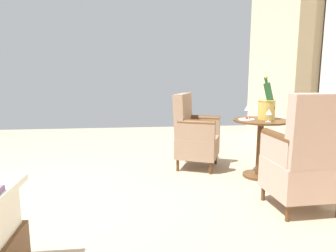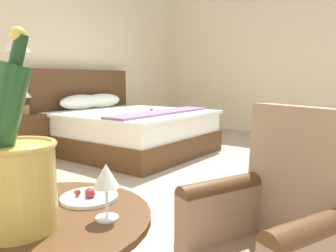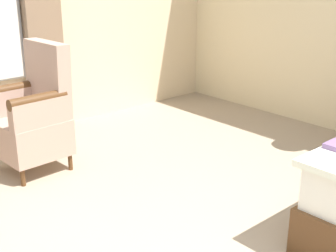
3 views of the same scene
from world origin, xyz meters
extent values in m
plane|color=tan|center=(0.00, 0.00, 0.00)|extent=(8.17, 8.17, 0.00)
cube|color=beige|center=(0.00, 3.14, 1.58)|extent=(6.79, 0.12, 3.15)
cube|color=beige|center=(3.39, 0.00, 1.58)|extent=(0.12, 6.29, 3.15)
cube|color=#51331A|center=(0.53, 1.91, 0.15)|extent=(1.83, 2.00, 0.29)
cube|color=white|center=(0.53, 1.91, 0.42)|extent=(1.78, 1.94, 0.26)
cube|color=white|center=(0.53, 1.85, 0.57)|extent=(1.87, 1.88, 0.04)
cube|color=slate|center=(0.53, 1.36, 0.61)|extent=(1.83, 0.36, 0.03)
cube|color=#51331A|center=(0.53, 2.96, 0.75)|extent=(1.92, 0.08, 0.91)
ellipsoid|color=white|center=(0.31, 2.76, 0.71)|extent=(0.78, 0.25, 0.23)
ellipsoid|color=white|center=(0.75, 2.76, 0.71)|extent=(0.77, 0.25, 0.24)
cylinder|color=#2D6628|center=(0.55, 1.81, 0.60)|extent=(0.20, 0.37, 0.01)
sphere|color=#DB2342|center=(0.65, 1.62, 0.62)|extent=(0.05, 0.05, 0.05)
ellipsoid|color=#33702D|center=(0.55, 1.99, 0.61)|extent=(0.05, 0.04, 0.01)
cube|color=white|center=(0.55, 1.73, 0.61)|extent=(0.10, 0.13, 0.00)
cube|color=#51331A|center=(-0.62, 2.79, 0.29)|extent=(0.46, 0.43, 0.59)
sphere|color=tan|center=(-0.38, 2.79, 0.42)|extent=(0.02, 0.02, 0.02)
cylinder|color=olive|center=(-0.62, 2.79, 0.65)|extent=(0.18, 0.18, 0.13)
cylinder|color=tan|center=(-0.62, 2.79, 0.76)|extent=(0.02, 0.02, 0.10)
cone|color=silver|center=(-0.62, 2.79, 0.91)|extent=(0.25, 0.25, 0.19)
cylinder|color=gold|center=(-0.70, 2.69, 0.01)|extent=(0.28, 0.28, 0.03)
cylinder|color=gold|center=(-0.70, 2.69, 0.71)|extent=(0.03, 0.03, 1.35)
cone|color=silver|center=(-0.70, 2.69, 1.51)|extent=(0.32, 0.32, 0.26)
cylinder|color=#51331A|center=(-2.48, -0.51, 0.66)|extent=(0.62, 0.62, 0.02)
cylinder|color=tan|center=(-2.55, -0.54, 0.78)|extent=(0.19, 0.19, 0.22)
torus|color=tan|center=(-2.55, -0.54, 0.89)|extent=(0.20, 0.20, 0.02)
cylinder|color=white|center=(-2.55, -0.54, 0.87)|extent=(0.17, 0.17, 0.03)
cylinder|color=#1E4723|center=(-2.56, -0.52, 0.94)|extent=(0.13, 0.13, 0.32)
cylinder|color=#193D1E|center=(-2.53, -0.56, 1.12)|extent=(0.05, 0.04, 0.08)
sphere|color=gold|center=(-2.53, -0.56, 1.15)|extent=(0.04, 0.04, 0.04)
cylinder|color=white|center=(-2.37, -0.68, 0.68)|extent=(0.06, 0.06, 0.01)
cylinder|color=white|center=(-2.37, -0.68, 0.72)|extent=(0.01, 0.01, 0.08)
cone|color=white|center=(-2.37, -0.68, 0.79)|extent=(0.07, 0.07, 0.06)
cylinder|color=white|center=(-2.49, -0.35, 0.68)|extent=(0.06, 0.06, 0.01)
cylinder|color=white|center=(-2.49, -0.35, 0.72)|extent=(0.01, 0.01, 0.08)
cone|color=white|center=(-2.49, -0.35, 0.78)|extent=(0.07, 0.07, 0.06)
cylinder|color=white|center=(-2.31, -0.52, 0.68)|extent=(0.18, 0.18, 0.01)
sphere|color=maroon|center=(-2.33, -0.50, 0.70)|extent=(0.02, 0.02, 0.02)
sphere|color=#A22B25|center=(-2.30, -0.52, 0.70)|extent=(0.03, 0.03, 0.03)
sphere|color=maroon|center=(-2.31, -0.54, 0.70)|extent=(0.03, 0.03, 0.03)
cube|color=#947761|center=(-1.66, -1.02, 0.67)|extent=(0.33, 0.52, 0.55)
cube|color=#947761|center=(-1.77, -0.74, 0.50)|extent=(0.45, 0.26, 0.21)
cylinder|color=#51331A|center=(-1.77, -0.74, 0.61)|extent=(0.45, 0.26, 0.09)
cylinder|color=#51331A|center=(-1.94, -1.13, 0.61)|extent=(0.45, 0.26, 0.09)
camera|label=1|loc=(-1.05, 2.72, 1.17)|focal=32.00mm
camera|label=2|loc=(-2.96, -1.31, 1.05)|focal=35.00mm
camera|label=3|loc=(0.91, -1.18, 1.62)|focal=50.00mm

